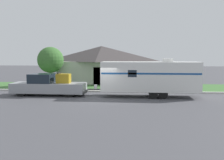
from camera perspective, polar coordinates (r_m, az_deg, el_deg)
ground_plane at (r=20.19m, az=-2.52°, el=-4.32°), size 120.00×120.00×0.00m
curb_strip at (r=23.85m, az=-1.26°, el=-2.58°), size 80.00×0.30×0.14m
lawn_strip at (r=27.45m, az=-0.37°, el=-1.59°), size 80.00×7.00×0.03m
house_across_street at (r=32.54m, az=-2.38°, el=3.81°), size 10.68×7.54×4.67m
pickup_truck at (r=22.52m, az=-14.32°, el=-1.25°), size 6.51×2.01×2.02m
travel_trailer at (r=21.14m, az=8.66°, el=0.80°), size 9.34×2.24×3.24m
mailbox at (r=24.76m, az=-2.11°, el=-0.19°), size 0.48×0.20×1.25m
tree_in_yard at (r=29.19m, az=-13.88°, el=4.46°), size 2.95×2.95×4.44m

